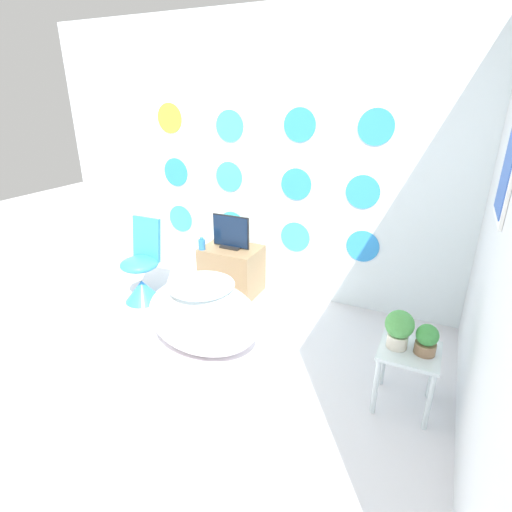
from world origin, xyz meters
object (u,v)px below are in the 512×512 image
Objects in this scene: vase at (202,244)px; potted_plant_right at (427,339)px; bathtub at (203,316)px; chair at (142,276)px; tv at (231,233)px; potted_plant_left at (399,328)px.

vase is 2.24m from potted_plant_right.
bathtub is 1.16× the size of chair.
chair is 2.08× the size of tv.
tv reaches higher than bathtub.
potted_plant_left is at bearing -9.44° from chair.
chair is at bearing 170.56° from potted_plant_left.
tv is (0.70, 0.54, 0.38)m from chair.
tv is 2.00× the size of potted_plant_right.
tv is 3.15× the size of vase.
tv is 0.30m from vase.
potted_plant_right is at bearing -26.46° from tv.
potted_plant_left is at bearing -177.88° from potted_plant_right.
chair is at bearing -142.46° from tv.
chair is 2.46m from potted_plant_left.
tv is at bearing 151.24° from potted_plant_left.
chair is 0.66m from vase.
chair reaches higher than bathtub.
bathtub is at bearing -178.79° from potted_plant_right.
potted_plant_right is (2.10, -0.77, -0.01)m from vase.
potted_plant_left is at bearing 1.11° from bathtub.
bathtub is 7.58× the size of vase.
bathtub is 1.07m from chair.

